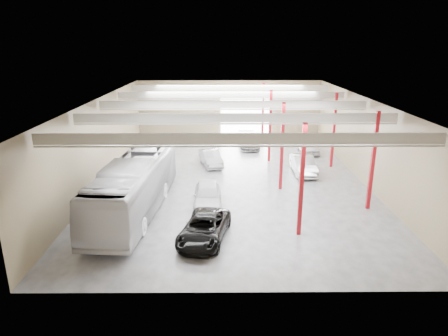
{
  "coord_description": "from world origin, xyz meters",
  "views": [
    {
      "loc": [
        -0.99,
        -32.3,
        11.38
      ],
      "look_at": [
        -0.77,
        -3.33,
        2.2
      ],
      "focal_mm": 32.0,
      "sensor_mm": 36.0,
      "label": 1
    }
  ],
  "objects_px": {
    "black_sedan": "(204,228)",
    "car_row_c": "(248,141)",
    "car_right_near": "(303,165)",
    "car_row_a": "(208,195)",
    "coach_bus": "(135,186)",
    "car_row_b": "(211,158)",
    "car_right_far": "(308,146)"
  },
  "relations": [
    {
      "from": "car_row_b",
      "to": "car_row_c",
      "type": "bearing_deg",
      "value": 45.05
    },
    {
      "from": "car_row_c",
      "to": "car_right_near",
      "type": "bearing_deg",
      "value": -68.42
    },
    {
      "from": "car_row_c",
      "to": "car_row_b",
      "type": "bearing_deg",
      "value": -124.68
    },
    {
      "from": "car_right_near",
      "to": "car_row_a",
      "type": "bearing_deg",
      "value": -138.88
    },
    {
      "from": "coach_bus",
      "to": "car_row_a",
      "type": "xyz_separation_m",
      "value": [
        4.99,
        0.92,
        -1.06
      ]
    },
    {
      "from": "car_right_far",
      "to": "car_row_c",
      "type": "bearing_deg",
      "value": 154.66
    },
    {
      "from": "car_right_far",
      "to": "black_sedan",
      "type": "bearing_deg",
      "value": -122.74
    },
    {
      "from": "coach_bus",
      "to": "car_right_far",
      "type": "distance_m",
      "value": 21.68
    },
    {
      "from": "car_row_c",
      "to": "car_right_near",
      "type": "distance_m",
      "value": 10.21
    },
    {
      "from": "black_sedan",
      "to": "car_right_near",
      "type": "height_order",
      "value": "car_right_near"
    },
    {
      "from": "car_right_near",
      "to": "car_right_far",
      "type": "relative_size",
      "value": 1.17
    },
    {
      "from": "car_row_a",
      "to": "car_row_b",
      "type": "height_order",
      "value": "car_row_a"
    },
    {
      "from": "car_row_c",
      "to": "car_right_near",
      "type": "height_order",
      "value": "car_right_near"
    },
    {
      "from": "car_row_b",
      "to": "black_sedan",
      "type": "bearing_deg",
      "value": -103.84
    },
    {
      "from": "coach_bus",
      "to": "car_row_a",
      "type": "distance_m",
      "value": 5.19
    },
    {
      "from": "coach_bus",
      "to": "car_row_b",
      "type": "xyz_separation_m",
      "value": [
        4.98,
        10.89,
        -1.16
      ]
    },
    {
      "from": "black_sedan",
      "to": "car_right_far",
      "type": "height_order",
      "value": "black_sedan"
    },
    {
      "from": "black_sedan",
      "to": "coach_bus",
      "type": "bearing_deg",
      "value": 150.78
    },
    {
      "from": "car_row_a",
      "to": "car_right_near",
      "type": "bearing_deg",
      "value": 40.1
    },
    {
      "from": "coach_bus",
      "to": "car_row_b",
      "type": "distance_m",
      "value": 12.03
    },
    {
      "from": "car_right_far",
      "to": "car_row_a",
      "type": "bearing_deg",
      "value": -130.49
    },
    {
      "from": "car_right_near",
      "to": "car_row_c",
      "type": "bearing_deg",
      "value": 114.51
    },
    {
      "from": "car_right_near",
      "to": "car_right_far",
      "type": "height_order",
      "value": "car_right_near"
    },
    {
      "from": "car_row_a",
      "to": "car_right_far",
      "type": "bearing_deg",
      "value": 52.96
    },
    {
      "from": "car_row_a",
      "to": "coach_bus",
      "type": "bearing_deg",
      "value": -171.18
    },
    {
      "from": "car_row_c",
      "to": "car_right_near",
      "type": "relative_size",
      "value": 1.03
    },
    {
      "from": "black_sedan",
      "to": "car_row_c",
      "type": "relative_size",
      "value": 1.05
    },
    {
      "from": "car_right_near",
      "to": "car_row_b",
      "type": "bearing_deg",
      "value": 162.87
    },
    {
      "from": "coach_bus",
      "to": "car_right_near",
      "type": "xyz_separation_m",
      "value": [
        13.39,
        8.39,
        -1.09
      ]
    },
    {
      "from": "car_row_a",
      "to": "car_right_near",
      "type": "relative_size",
      "value": 1.0
    },
    {
      "from": "car_row_a",
      "to": "car_right_far",
      "type": "height_order",
      "value": "car_row_a"
    },
    {
      "from": "car_row_c",
      "to": "car_right_near",
      "type": "xyz_separation_m",
      "value": [
        4.33,
        -9.25,
        0.07
      ]
    }
  ]
}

